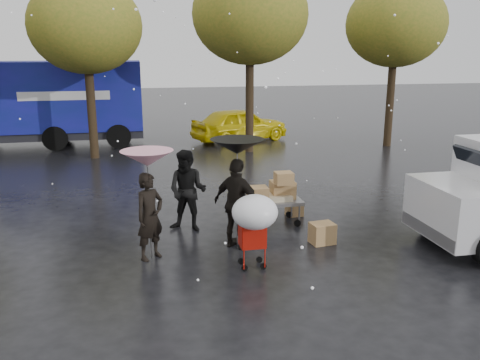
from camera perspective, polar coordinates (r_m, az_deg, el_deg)
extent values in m
plane|color=black|center=(10.53, -0.18, -7.85)|extent=(90.00, 90.00, 0.00)
imported|color=black|center=(10.00, -10.09, -4.04)|extent=(0.75, 0.71, 1.73)
imported|color=black|center=(11.40, -5.90, -1.23)|extent=(1.11, 1.02, 1.85)
imported|color=black|center=(10.35, -0.30, -2.71)|extent=(1.11, 1.10, 1.88)
cylinder|color=#4C4C4C|center=(9.95, -10.13, -3.27)|extent=(0.02, 0.02, 2.01)
cone|color=#DA5A82|center=(9.70, -10.39, 2.41)|extent=(1.00, 1.00, 0.30)
sphere|color=#4C4C4C|center=(9.69, -10.40, 2.58)|extent=(0.06, 0.06, 0.06)
cylinder|color=#4C4C4C|center=(10.31, -0.30, -2.05)|extent=(0.02, 0.02, 2.13)
cone|color=black|center=(10.06, -0.31, 3.78)|extent=(1.08, 1.08, 0.30)
sphere|color=#4C4C4C|center=(10.06, -0.31, 3.95)|extent=(0.06, 0.06, 0.06)
cube|color=slate|center=(11.89, 3.29, -2.40)|extent=(1.50, 0.80, 0.08)
cylinder|color=slate|center=(11.66, -0.26, -1.45)|extent=(0.04, 0.04, 0.60)
cube|color=olive|center=(12.01, 4.79, -1.07)|extent=(0.55, 0.45, 0.40)
cube|color=olive|center=(11.67, 2.00, -1.62)|extent=(0.45, 0.40, 0.35)
cube|color=olive|center=(11.68, 4.94, 0.20)|extent=(0.40, 0.35, 0.28)
cube|color=tan|center=(11.88, 3.53, -1.92)|extent=(0.90, 0.55, 0.12)
cylinder|color=black|center=(11.61, 0.79, -5.25)|extent=(0.16, 0.05, 0.16)
cylinder|color=black|center=(12.20, 0.13, -4.25)|extent=(0.16, 0.05, 0.16)
cylinder|color=black|center=(11.91, 6.45, -4.82)|extent=(0.16, 0.05, 0.16)
cylinder|color=black|center=(12.49, 5.54, -3.87)|extent=(0.16, 0.05, 0.16)
cube|color=#AE1309|center=(9.53, 1.39, -6.13)|extent=(0.47, 0.41, 0.45)
cylinder|color=#AE1309|center=(9.23, 1.67, -4.39)|extent=(0.42, 0.02, 0.02)
cylinder|color=#4C4C4C|center=(9.25, 1.66, -4.80)|extent=(0.02, 0.02, 0.60)
ellipsoid|color=white|center=(9.19, 1.67, -3.62)|extent=(0.84, 0.84, 0.63)
cylinder|color=black|center=(9.57, 0.52, -9.85)|extent=(0.12, 0.04, 0.12)
cylinder|color=black|center=(9.86, 0.12, -9.09)|extent=(0.12, 0.04, 0.12)
cylinder|color=black|center=(9.65, 2.64, -9.66)|extent=(0.12, 0.04, 0.12)
cylinder|color=black|center=(9.93, 2.18, -8.92)|extent=(0.12, 0.04, 0.12)
cube|color=silver|center=(11.17, 23.02, -3.10)|extent=(1.20, 1.95, 1.10)
cube|color=slate|center=(10.99, 20.44, -5.32)|extent=(0.12, 1.90, 0.25)
cylinder|color=black|center=(12.16, 21.07, -3.84)|extent=(0.76, 0.28, 0.76)
cube|color=navy|center=(22.70, -18.73, 8.97)|extent=(6.00, 2.50, 2.80)
cube|color=black|center=(23.02, -20.89, 4.95)|extent=(8.00, 2.30, 0.35)
cube|color=silver|center=(21.44, -19.13, 8.92)|extent=(3.50, 0.03, 0.35)
cylinder|color=black|center=(21.61, -13.45, 4.81)|extent=(1.00, 0.30, 1.00)
cylinder|color=black|center=(23.88, -13.33, 5.71)|extent=(1.00, 0.30, 1.00)
cube|color=olive|center=(10.95, 9.22, -5.92)|extent=(0.53, 0.45, 0.44)
cube|color=olive|center=(12.64, 6.11, -3.30)|extent=(0.41, 0.32, 0.31)
imported|color=yellow|center=(22.66, -0.03, 6.26)|extent=(4.68, 3.12, 1.48)
cylinder|color=black|center=(19.68, -16.42, 8.81)|extent=(0.32, 0.32, 4.48)
ellipsoid|color=#4F611B|center=(19.62, -16.97, 16.26)|extent=(4.00, 4.00, 3.40)
cylinder|color=black|center=(20.10, 1.09, 10.10)|extent=(0.32, 0.32, 4.90)
ellipsoid|color=#4F611B|center=(20.08, 1.13, 18.09)|extent=(4.40, 4.40, 3.74)
cylinder|color=black|center=(22.23, 16.57, 9.58)|extent=(0.32, 0.32, 4.62)
ellipsoid|color=#4F611B|center=(22.18, 17.08, 16.37)|extent=(4.00, 4.00, 3.40)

